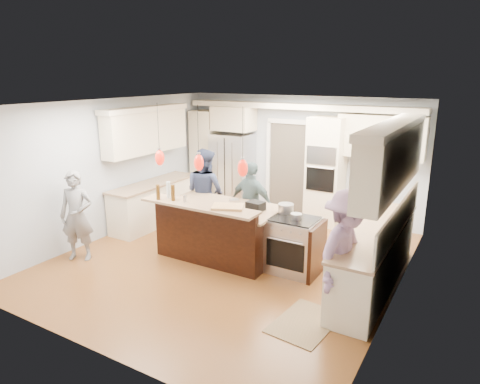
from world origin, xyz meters
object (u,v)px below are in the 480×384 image
object	(u,v)px
person_bar_end	(77,216)
person_far_left	(205,192)
kitchen_island	(220,230)
refrigerator	(232,171)
island_range	(295,245)

from	to	relation	value
person_bar_end	person_far_left	xyz separation A→B (m)	(1.20, 2.14, 0.08)
kitchen_island	person_bar_end	bearing A→B (deg)	-146.49
refrigerator	person_bar_end	distance (m)	4.00
kitchen_island	person_far_left	xyz separation A→B (m)	(-0.85, 0.78, 0.39)
kitchen_island	island_range	bearing A→B (deg)	3.11
refrigerator	kitchen_island	bearing A→B (deg)	-63.10
island_range	person_bar_end	distance (m)	3.76
kitchen_island	refrigerator	bearing A→B (deg)	116.90
kitchen_island	island_range	xyz separation A→B (m)	(1.41, 0.08, -0.03)
person_bar_end	refrigerator	bearing A→B (deg)	53.02
kitchen_island	person_bar_end	xyz separation A→B (m)	(-2.05, -1.36, 0.31)
refrigerator	island_range	size ratio (longest dim) A/B	1.96
person_far_left	island_range	bearing A→B (deg)	174.97
refrigerator	person_far_left	size ratio (longest dim) A/B	1.03
person_bar_end	island_range	bearing A→B (deg)	-3.64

